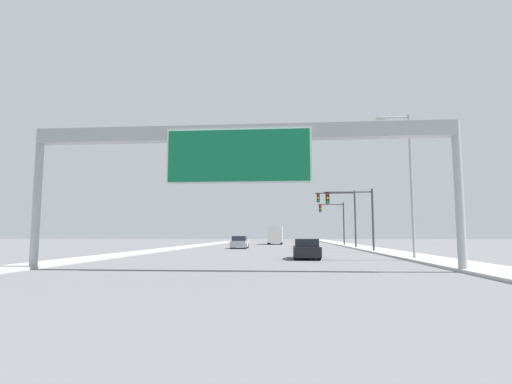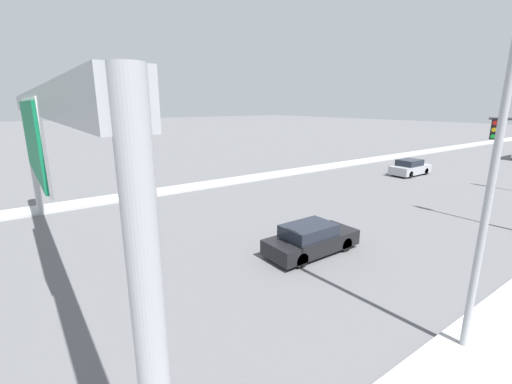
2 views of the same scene
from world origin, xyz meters
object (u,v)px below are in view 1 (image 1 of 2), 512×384
object	(u,v)px
sign_gantry	(239,148)
traffic_light_mid_block	(343,209)
traffic_light_near_intersection	(356,209)
truck_box_primary	(275,235)
traffic_light_far_intersection	(336,217)
street_lamp_right	(407,175)
car_mid_left	(240,243)
car_far_right	(306,249)

from	to	relation	value
sign_gantry	traffic_light_mid_block	bearing A→B (deg)	73.69
sign_gantry	traffic_light_near_intersection	world-z (taller)	sign_gantry
truck_box_primary	traffic_light_far_intersection	bearing A→B (deg)	-47.46
traffic_light_mid_block	street_lamp_right	size ratio (longest dim) A/B	0.72
street_lamp_right	car_mid_left	bearing A→B (deg)	123.22
sign_gantry	car_far_right	distance (m)	11.14
traffic_light_near_intersection	street_lamp_right	size ratio (longest dim) A/B	0.63
sign_gantry	traffic_light_far_intersection	bearing A→B (deg)	77.20
traffic_light_near_intersection	traffic_light_mid_block	world-z (taller)	traffic_light_mid_block
sign_gantry	street_lamp_right	size ratio (longest dim) A/B	2.12
sign_gantry	traffic_light_near_intersection	bearing A→B (deg)	66.49
truck_box_primary	traffic_light_far_intersection	xyz separation A→B (m)	(9.11, -9.93, 2.64)
truck_box_primary	street_lamp_right	bearing A→B (deg)	-76.39
truck_box_primary	sign_gantry	bearing A→B (deg)	-90.00
car_far_right	sign_gantry	bearing A→B (deg)	-110.67
car_mid_left	sign_gantry	bearing A→B (deg)	-83.12
traffic_light_near_intersection	traffic_light_mid_block	bearing A→B (deg)	89.62
car_far_right	traffic_light_far_intersection	distance (m)	31.52
traffic_light_mid_block	traffic_light_far_intersection	world-z (taller)	traffic_light_mid_block
car_mid_left	traffic_light_far_intersection	world-z (taller)	traffic_light_far_intersection
sign_gantry	traffic_light_near_intersection	size ratio (longest dim) A/B	3.39
sign_gantry	traffic_light_near_intersection	distance (m)	21.97
truck_box_primary	traffic_light_near_intersection	world-z (taller)	traffic_light_near_intersection
traffic_light_far_intersection	sign_gantry	bearing A→B (deg)	-102.80
car_mid_left	street_lamp_right	xyz separation A→B (m)	(13.62, -20.79, 4.84)
sign_gantry	traffic_light_far_intersection	size ratio (longest dim) A/B	3.22
car_mid_left	car_far_right	xyz separation A→B (m)	(7.00, -19.74, -0.04)
car_far_right	truck_box_primary	size ratio (longest dim) A/B	0.58
car_mid_left	traffic_light_near_intersection	size ratio (longest dim) A/B	0.70
traffic_light_near_intersection	traffic_light_mid_block	distance (m)	10.02
car_mid_left	street_lamp_right	world-z (taller)	street_lamp_right
car_far_right	traffic_light_mid_block	size ratio (longest dim) A/B	0.63
sign_gantry	car_mid_left	xyz separation A→B (m)	(-3.50, 29.02, -5.02)
traffic_light_mid_block	street_lamp_right	world-z (taller)	street_lamp_right
sign_gantry	traffic_light_near_intersection	xyz separation A→B (m)	(8.74, 20.09, -1.65)
traffic_light_mid_block	street_lamp_right	distance (m)	21.92
street_lamp_right	traffic_light_mid_block	bearing A→B (deg)	93.43
car_mid_left	traffic_light_mid_block	bearing A→B (deg)	4.99
sign_gantry	traffic_light_mid_block	distance (m)	31.37
traffic_light_mid_block	car_mid_left	bearing A→B (deg)	-175.01
car_mid_left	truck_box_primary	world-z (taller)	truck_box_primary
car_mid_left	truck_box_primary	distance (m)	21.31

